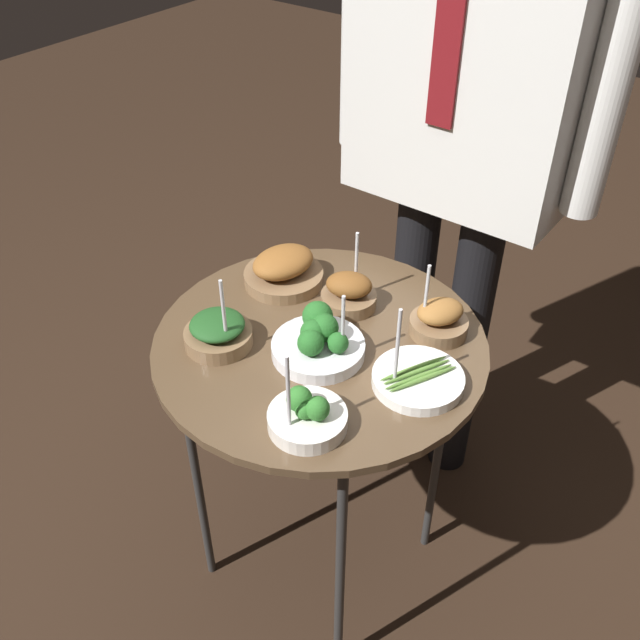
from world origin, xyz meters
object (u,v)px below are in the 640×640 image
(bowl_broccoli_back_left, at_px, (319,340))
(bowl_roast_front_center, at_px, (349,293))
(serving_cart, at_px, (320,361))
(waiter_figure, at_px, (468,92))
(bowl_roast_mid_left, at_px, (283,270))
(bowl_roast_near_rim, at_px, (439,320))
(bowl_broccoli_front_right, at_px, (307,415))
(bowl_spinach_far_rim, at_px, (218,332))
(bowl_asparagus_front_left, at_px, (418,379))

(bowl_broccoli_back_left, bearing_deg, bowl_roast_front_center, 104.15)
(serving_cart, bearing_deg, waiter_figure, 87.91)
(bowl_roast_mid_left, xyz_separation_m, bowl_roast_near_rim, (0.35, 0.05, -0.00))
(bowl_roast_front_center, distance_m, waiter_figure, 0.48)
(serving_cart, bearing_deg, bowl_roast_mid_left, 148.68)
(bowl_broccoli_front_right, height_order, bowl_roast_mid_left, bowl_broccoli_front_right)
(bowl_roast_near_rim, bearing_deg, bowl_broccoli_back_left, -128.63)
(serving_cart, relative_size, bowl_broccoli_back_left, 4.10)
(bowl_broccoli_back_left, bearing_deg, serving_cart, 122.48)
(bowl_spinach_far_rim, xyz_separation_m, bowl_roast_near_rim, (0.32, 0.28, 0.00))
(bowl_broccoli_front_right, xyz_separation_m, bowl_roast_mid_left, (-0.30, 0.30, 0.01))
(bowl_asparagus_front_left, xyz_separation_m, bowl_roast_mid_left, (-0.39, 0.10, 0.02))
(bowl_roast_mid_left, distance_m, bowl_roast_near_rim, 0.35)
(bowl_roast_near_rim, bearing_deg, bowl_roast_front_center, -170.07)
(bowl_broccoli_back_left, distance_m, bowl_roast_near_rim, 0.24)
(waiter_figure, bearing_deg, serving_cart, -92.09)
(bowl_roast_front_center, distance_m, bowl_broccoli_back_left, 0.16)
(bowl_asparagus_front_left, distance_m, bowl_roast_near_rim, 0.16)
(bowl_roast_front_center, distance_m, bowl_roast_mid_left, 0.16)
(bowl_roast_mid_left, bearing_deg, bowl_spinach_far_rim, -82.95)
(bowl_roast_front_center, relative_size, bowl_roast_mid_left, 0.92)
(bowl_spinach_far_rim, height_order, waiter_figure, waiter_figure)
(serving_cart, relative_size, waiter_figure, 0.43)
(bowl_spinach_far_rim, distance_m, waiter_figure, 0.71)
(serving_cart, distance_m, bowl_asparagus_front_left, 0.23)
(bowl_broccoli_front_right, xyz_separation_m, waiter_figure, (-0.10, 0.68, 0.32))
(bowl_spinach_far_rim, bearing_deg, bowl_roast_front_center, 62.47)
(bowl_spinach_far_rim, relative_size, bowl_broccoli_back_left, 0.96)
(bowl_roast_front_center, bearing_deg, bowl_broccoli_back_left, -75.85)
(bowl_broccoli_back_left, height_order, waiter_figure, waiter_figure)
(bowl_asparagus_front_left, xyz_separation_m, waiter_figure, (-0.20, 0.48, 0.34))
(bowl_broccoli_front_right, xyz_separation_m, bowl_roast_front_center, (-0.14, 0.32, 0.01))
(serving_cart, height_order, waiter_figure, waiter_figure)
(serving_cart, height_order, bowl_roast_mid_left, bowl_roast_mid_left)
(bowl_roast_near_rim, distance_m, waiter_figure, 0.48)
(bowl_asparagus_front_left, relative_size, bowl_roast_mid_left, 1.06)
(waiter_figure, bearing_deg, bowl_roast_near_rim, -64.97)
(bowl_roast_front_center, bearing_deg, bowl_broccoli_front_right, -66.69)
(serving_cart, bearing_deg, bowl_spinach_far_rim, -140.05)
(bowl_roast_front_center, xyz_separation_m, bowl_asparagus_front_left, (0.24, -0.12, -0.02))
(bowl_roast_front_center, bearing_deg, waiter_figure, 84.15)
(bowl_roast_mid_left, relative_size, bowl_broccoli_back_left, 0.96)
(waiter_figure, bearing_deg, bowl_roast_mid_left, -117.43)
(serving_cart, xyz_separation_m, bowl_asparagus_front_left, (0.22, 0.01, 0.07))
(bowl_broccoli_front_right, distance_m, bowl_asparagus_front_left, 0.22)
(bowl_asparagus_front_left, bearing_deg, bowl_roast_near_rim, 106.00)
(serving_cart, distance_m, bowl_roast_mid_left, 0.23)
(serving_cart, distance_m, bowl_spinach_far_rim, 0.21)
(bowl_roast_mid_left, height_order, waiter_figure, waiter_figure)
(serving_cart, xyz_separation_m, bowl_roast_mid_left, (-0.18, 0.11, 0.09))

